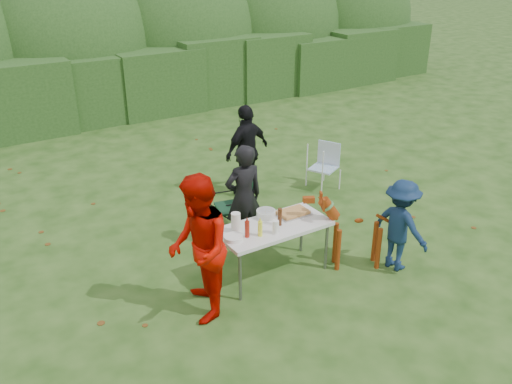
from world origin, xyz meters
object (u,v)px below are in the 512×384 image
child (400,225)px  ketchup_bottle (247,229)px  lawn_chair (324,166)px  camping_chair (232,204)px  person_black_puffy (247,151)px  dog (358,231)px  paper_towel_roll (236,222)px  folding_table (273,229)px  beer_bottle (280,217)px  person_cook (244,198)px  mustard_bottle (260,229)px  person_red_jacket (199,249)px

child → ketchup_bottle: bearing=61.8°
child → lawn_chair: 2.78m
camping_chair → lawn_chair: (2.19, 0.50, -0.02)m
person_black_puffy → ketchup_bottle: 2.88m
ketchup_bottle → dog: bearing=-13.1°
paper_towel_roll → child: bearing=-23.7°
folding_table → paper_towel_roll: bearing=166.2°
paper_towel_roll → lawn_chair: bearing=31.6°
dog → ketchup_bottle: (-1.54, 0.36, 0.32)m
camping_chair → lawn_chair: size_ratio=1.06×
folding_table → beer_bottle: bearing=-23.4°
person_cook → paper_towel_roll: bearing=56.4°
folding_table → lawn_chair: bearing=38.5°
lawn_chair → mustard_bottle: size_ratio=4.15×
person_cook → dog: (1.04, -1.27, -0.26)m
person_cook → lawn_chair: 2.56m
folding_table → lawn_chair: (2.36, 1.88, -0.27)m
paper_towel_roll → camping_chair: bearing=62.0°
person_red_jacket → camping_chair: (1.38, 1.63, -0.46)m
person_cook → person_red_jacket: (-1.27, -1.09, 0.11)m
mustard_bottle → ketchup_bottle: size_ratio=0.91×
child → beer_bottle: (-1.46, 0.74, 0.21)m
person_black_puffy → paper_towel_roll: 2.74m
ketchup_bottle → child: bearing=-19.2°
person_cook → dog: size_ratio=1.42×
dog → camping_chair: 2.04m
person_red_jacket → child: size_ratio=1.38×
person_cook → mustard_bottle: bearing=74.2°
person_black_puffy → dog: size_ratio=1.47×
dog → camping_chair: (-0.92, 1.81, -0.09)m
lawn_chair → mustard_bottle: 3.36m
camping_chair → beer_bottle: size_ratio=3.65×
ketchup_bottle → beer_bottle: beer_bottle is taller
mustard_bottle → person_black_puffy: bearing=61.8°
person_cook → person_red_jacket: size_ratio=0.88×
camping_chair → person_black_puffy: bearing=-118.6°
person_red_jacket → paper_towel_roll: bearing=138.1°
ketchup_bottle → paper_towel_roll: (-0.05, 0.20, 0.02)m
folding_table → dog: 1.19m
person_cook → beer_bottle: person_cook is taller
lawn_chair → ketchup_bottle: ketchup_bottle is taller
person_cook → dog: 1.67m
folding_table → paper_towel_roll: 0.54m
folding_table → mustard_bottle: (-0.29, -0.13, 0.15)m
person_cook → mustard_bottle: size_ratio=7.92×
person_black_puffy → person_red_jacket: bearing=35.7°
dog → paper_towel_roll: (-1.59, 0.56, 0.34)m
beer_bottle → folding_table: bearing=156.6°
person_red_jacket → camping_chair: size_ratio=2.05×
person_black_puffy → mustard_bottle: (-1.35, -2.51, 0.02)m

